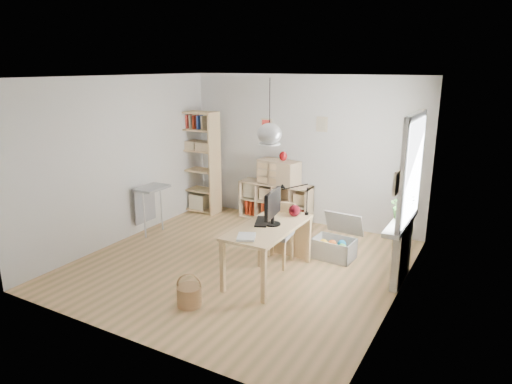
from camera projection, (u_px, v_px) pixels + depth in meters
The scene contains 20 objects.
ground at pixel (240, 264), 6.78m from camera, with size 4.50×4.50×0.00m, color tan.
room_shell at pixel (269, 134), 5.86m from camera, with size 4.50×4.50×4.50m.
window_unit at pixel (412, 171), 5.82m from camera, with size 0.07×1.16×1.46m.
radiator at pixel (402, 253), 6.15m from camera, with size 0.10×0.80×0.80m, color silver.
windowsill at pixel (401, 223), 6.06m from camera, with size 0.22×1.20×0.06m, color white.
desk at pixel (269, 232), 6.22m from camera, with size 0.70×1.50×0.75m.
cube_shelf at pixel (275, 204), 8.67m from camera, with size 1.40×0.38×0.72m.
tall_bookshelf at pixel (198, 158), 8.96m from camera, with size 0.80×0.38×2.00m.
side_table at pixel (149, 196), 7.85m from camera, with size 0.40×0.55×0.85m.
chair at pixel (277, 230), 6.71m from camera, with size 0.49×0.49×0.90m.
wicker_basket at pixel (189, 295), 5.57m from camera, with size 0.31×0.31×0.42m.
storage_chest at pixel (336, 244), 6.98m from camera, with size 0.64×0.72×0.64m.
monitor at pixel (273, 206), 6.15m from camera, with size 0.22×0.55×0.48m.
keyboard at pixel (262, 221), 6.31m from camera, with size 0.16×0.44×0.02m, color black.
task_lamp at pixel (293, 194), 6.60m from camera, with size 0.41×0.15×0.44m.
yarn_ball at pixel (294, 211), 6.55m from camera, with size 0.17×0.17×0.17m, color #4F0A15.
paper_tray at pixel (246, 237), 5.74m from camera, with size 0.22×0.28×0.03m, color white.
drawer_chest at pixel (279, 172), 8.42m from camera, with size 0.78×0.36×0.44m, color tan.
red_vase at pixel (283, 156), 8.30m from camera, with size 0.15×0.15×0.18m, color maroon.
potted_plant at pixel (402, 206), 6.08m from camera, with size 0.32×0.27×0.35m, color #326425.
Camera 1 is at (3.25, -5.34, 2.85)m, focal length 32.00 mm.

